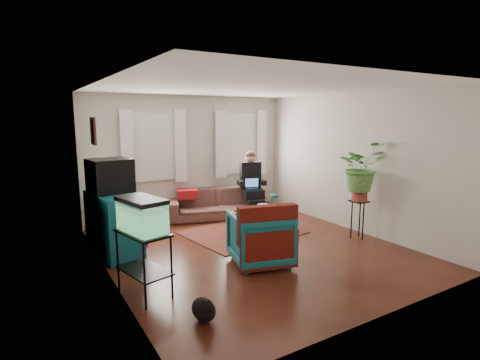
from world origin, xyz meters
TOP-DOWN VIEW (x-y plane):
  - floor at (0.00, 0.00)m, footprint 4.50×5.00m
  - ceiling at (0.00, 0.00)m, footprint 4.50×5.00m
  - wall_back at (0.00, 2.50)m, footprint 4.50×0.01m
  - wall_front at (0.00, -2.50)m, footprint 4.50×0.01m
  - wall_left at (-2.25, 0.00)m, footprint 0.01×5.00m
  - wall_right at (2.25, 0.00)m, footprint 0.01×5.00m
  - window_left at (-0.80, 2.48)m, footprint 1.08×0.04m
  - window_right at (1.25, 2.48)m, footprint 1.08×0.04m
  - curtains_left at (-0.80, 2.40)m, footprint 1.36×0.06m
  - curtains_right at (1.25, 2.40)m, footprint 1.36×0.06m
  - picture_frame at (-2.21, 0.85)m, footprint 0.04×0.32m
  - area_rug at (0.33, 0.85)m, footprint 2.20×1.86m
  - sofa at (0.40, 2.05)m, footprint 2.31×1.48m
  - seated_person at (1.14, 1.81)m, footprint 0.72×0.80m
  - side_table at (-1.65, 2.00)m, footprint 0.50×0.50m
  - table_lamp at (-1.65, 2.00)m, footprint 0.37×0.37m
  - dresser at (-1.99, 0.94)m, footprint 0.70×1.16m
  - crt_tv at (-1.98, 1.05)m, footprint 0.68×0.63m
  - aquarium_stand at (-2.00, -0.68)m, footprint 0.56×0.79m
  - aquarium at (-2.00, -0.68)m, footprint 0.50×0.72m
  - black_cat at (-1.64, -1.57)m, footprint 0.32×0.41m
  - armchair at (-0.23, -0.55)m, footprint 1.00×0.96m
  - serape_throw at (-0.31, -0.87)m, footprint 0.88×0.41m
  - coffee_table at (0.63, 0.84)m, footprint 1.08×0.75m
  - cup_a at (0.43, 0.70)m, footprint 0.13×0.13m
  - cup_b at (0.71, 0.69)m, footprint 0.11×0.11m
  - bowl at (0.87, 0.98)m, footprint 0.23×0.23m
  - snack_tray at (0.34, 0.90)m, footprint 0.37×0.37m
  - birdcage at (0.99, 0.78)m, footprint 0.19×0.19m
  - plant_stand at (1.92, -0.50)m, footprint 0.30×0.30m
  - potted_plant at (1.92, -0.50)m, footprint 0.81×0.71m

SIDE VIEW (x-z plane):
  - floor at x=0.00m, z-range -0.01..0.01m
  - area_rug at x=0.33m, z-range 0.00..0.01m
  - black_cat at x=-1.64m, z-range 0.00..0.31m
  - coffee_table at x=0.63m, z-range 0.00..0.41m
  - side_table at x=-1.65m, z-range 0.00..0.68m
  - plant_stand at x=1.92m, z-range 0.00..0.69m
  - aquarium_stand at x=-2.00m, z-range 0.00..0.80m
  - sofa at x=0.40m, z-range 0.00..0.84m
  - armchair at x=-0.23m, z-range 0.00..0.85m
  - snack_tray at x=0.34m, z-range 0.41..0.44m
  - bowl at x=0.87m, z-range 0.41..0.46m
  - cup_b at x=0.71m, z-range 0.41..0.49m
  - cup_a at x=0.43m, z-range 0.41..0.50m
  - dresser at x=-1.99m, z-range 0.00..0.99m
  - birdcage at x=0.99m, z-range 0.41..0.69m
  - serape_throw at x=-0.31m, z-range 0.25..0.95m
  - seated_person at x=1.14m, z-range 0.00..1.28m
  - table_lamp at x=-1.65m, z-range 0.66..1.28m
  - aquarium at x=-2.00m, z-range 0.80..1.23m
  - potted_plant at x=1.92m, z-range 0.73..1.61m
  - crt_tv at x=-1.98m, z-range 0.99..1.51m
  - wall_back at x=0.00m, z-range 0.00..2.60m
  - wall_front at x=0.00m, z-range 0.00..2.60m
  - wall_left at x=-2.25m, z-range 0.00..2.60m
  - wall_right at x=2.25m, z-range 0.00..2.60m
  - curtains_left at x=-0.80m, z-range 0.80..2.30m
  - curtains_right at x=1.25m, z-range 0.80..2.30m
  - window_left at x=-0.80m, z-range 0.86..2.24m
  - window_right at x=1.25m, z-range 0.86..2.24m
  - picture_frame at x=-2.21m, z-range 1.75..2.15m
  - ceiling at x=0.00m, z-range 2.60..2.60m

